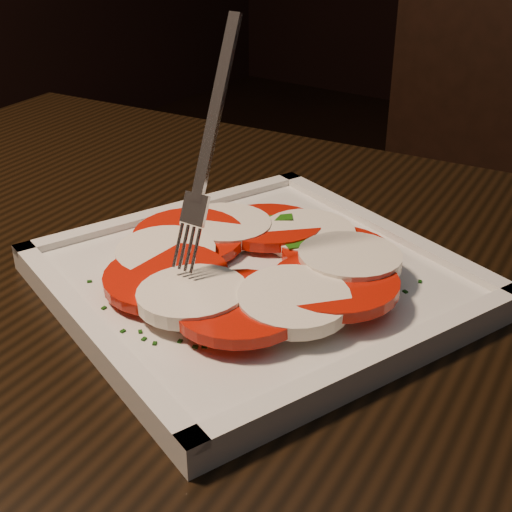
# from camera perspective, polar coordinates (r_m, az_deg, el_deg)

# --- Properties ---
(table) EXTENTS (1.27, 0.91, 0.75)m
(table) POSITION_cam_1_polar(r_m,az_deg,el_deg) (0.54, 2.88, -16.07)
(table) COLOR black
(table) RESTS_ON ground
(chair) EXTENTS (0.44, 0.44, 0.93)m
(chair) POSITION_cam_1_polar(r_m,az_deg,el_deg) (1.32, 16.60, 4.84)
(chair) COLOR black
(chair) RESTS_ON ground
(plate) EXTENTS (0.36, 0.36, 0.01)m
(plate) POSITION_cam_1_polar(r_m,az_deg,el_deg) (0.54, 0.00, -2.12)
(plate) COLOR silver
(plate) RESTS_ON table
(caprese_salad) EXTENTS (0.23, 0.22, 0.03)m
(caprese_salad) POSITION_cam_1_polar(r_m,az_deg,el_deg) (0.53, 0.00, -0.38)
(caprese_salad) COLOR red
(caprese_salad) RESTS_ON plate
(fork) EXTENTS (0.03, 0.07, 0.16)m
(fork) POSITION_cam_1_polar(r_m,az_deg,el_deg) (0.49, -3.17, 9.23)
(fork) COLOR white
(fork) RESTS_ON caprese_salad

